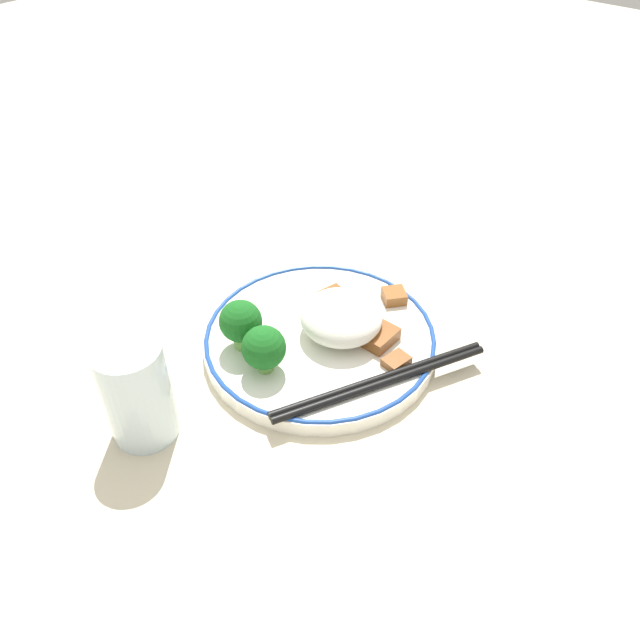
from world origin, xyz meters
TOP-DOWN VIEW (x-y plane):
  - ground_plane at (0.00, 0.00)m, footprint 3.00×3.00m
  - plate at (0.00, 0.00)m, footprint 0.24×0.24m
  - rice_mound at (0.01, 0.02)m, footprint 0.09×0.08m
  - broccoli_back_left at (-0.05, -0.06)m, footprint 0.04×0.04m
  - broccoli_back_center at (-0.01, -0.07)m, footprint 0.04×0.04m
  - meat_near_front at (-0.02, 0.05)m, footprint 0.03×0.03m
  - meat_near_left at (0.09, 0.02)m, footprint 0.02×0.03m
  - meat_near_right at (0.05, 0.03)m, footprint 0.03×0.04m
  - meat_near_back at (0.03, 0.10)m, footprint 0.03×0.03m
  - chopsticks at (0.09, -0.02)m, footprint 0.11×0.21m
  - drinking_glass at (-0.05, -0.19)m, footprint 0.06×0.06m

SIDE VIEW (x-z plane):
  - ground_plane at x=0.00m, z-range 0.00..0.00m
  - plate at x=0.00m, z-range 0.00..0.02m
  - chopsticks at x=0.09m, z-range 0.02..0.02m
  - meat_near_left at x=0.09m, z-range 0.02..0.02m
  - meat_near_back at x=0.03m, z-range 0.02..0.03m
  - meat_near_front at x=-0.02m, z-range 0.02..0.03m
  - meat_near_right at x=0.05m, z-range 0.02..0.03m
  - rice_mound at x=0.01m, z-range 0.02..0.06m
  - broccoli_back_center at x=-0.01m, z-range 0.02..0.07m
  - broccoli_back_left at x=-0.05m, z-range 0.02..0.08m
  - drinking_glass at x=-0.05m, z-range 0.00..0.10m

